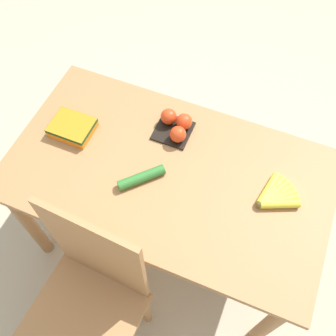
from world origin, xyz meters
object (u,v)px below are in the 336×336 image
banana_bunch (275,196)px  chair (91,297)px  carrot_bag (72,127)px  cucumber_near (141,178)px  tomato_pack (176,125)px

banana_bunch → chair: bearing=46.8°
banana_bunch → carrot_bag: 0.87m
banana_bunch → cucumber_near: cucumber_near is taller
chair → cucumber_near: 0.51m
cucumber_near → chair: bearing=86.0°
cucumber_near → tomato_pack: bearing=-97.4°
chair → tomato_pack: chair is taller
cucumber_near → carrot_bag: bearing=-16.2°
cucumber_near → banana_bunch: bearing=-166.4°
banana_bunch → cucumber_near: bearing=13.6°
banana_bunch → carrot_bag: carrot_bag is taller
tomato_pack → chair: bearing=84.7°
banana_bunch → carrot_bag: (0.87, 0.01, 0.01)m
banana_bunch → carrot_bag: size_ratio=0.95×
tomato_pack → carrot_bag: size_ratio=0.87×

